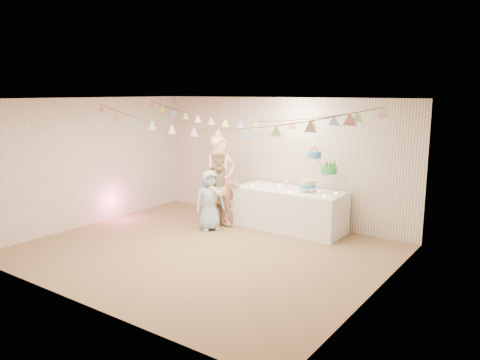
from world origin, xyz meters
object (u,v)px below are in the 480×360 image
Objects in this scene: table at (290,209)px; person_child at (210,200)px; person_adult_a at (220,181)px; person_adult_b at (221,189)px; cake_stand at (317,175)px.

person_child reaches higher than table.
person_adult_a reaches higher than table.
table is at bearing -21.13° from person_child.
person_adult_a is 1.14× the size of person_adult_b.
person_child is (-1.29, -0.94, 0.19)m from table.
person_child is at bearing -173.47° from person_adult_b.
cake_stand is at bearing 5.19° from table.
person_adult_b reaches higher than cake_stand.
person_adult_b is (-1.72, -0.77, -0.35)m from cake_stand.
person_adult_b reaches higher than table.
person_adult_a is (-1.85, -0.62, -0.24)m from cake_stand.
person_adult_a is (-1.30, -0.57, 0.51)m from table.
person_adult_a reaches higher than person_child.
person_adult_b reaches higher than person_child.
cake_stand is 2.16m from person_child.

